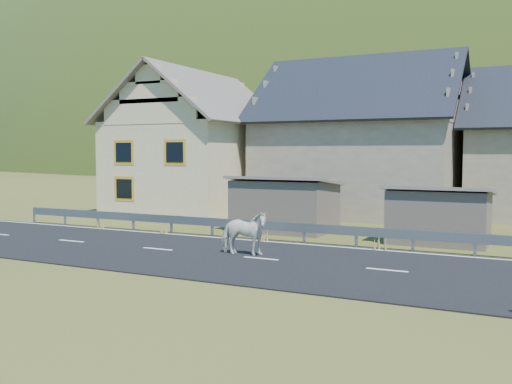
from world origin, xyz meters
The scene contains 10 objects.
ground centered at (0.00, 0.00, 0.00)m, with size 160.00×160.00×0.00m, color #344518.
road centered at (0.00, 0.00, 0.02)m, with size 60.00×7.00×0.04m, color black.
lane_markings centered at (0.00, 0.00, 0.04)m, with size 60.00×6.60×0.01m, color silver.
guardrail centered at (0.00, 3.68, 0.56)m, with size 28.10×0.09×0.75m.
shed_left centered at (-2.00, 6.50, 1.10)m, with size 4.30×3.30×2.40m, color #6D5F53.
shed_right centered at (4.50, 6.00, 1.00)m, with size 3.80×2.90×2.20m, color #6D5F53.
house_cream centered at (-10.00, 12.00, 4.36)m, with size 7.80×9.80×8.30m.
house_stone_a centered at (-1.00, 15.00, 4.63)m, with size 10.80×9.80×8.90m.
conifer_patch centered at (-55.00, 110.00, 6.00)m, with size 76.00×50.00×28.00m, color black.
horse centered at (-0.79, 0.31, 0.77)m, with size 1.74×0.79×1.47m, color silver.
Camera 1 is at (7.79, -16.05, 3.40)m, focal length 40.00 mm.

